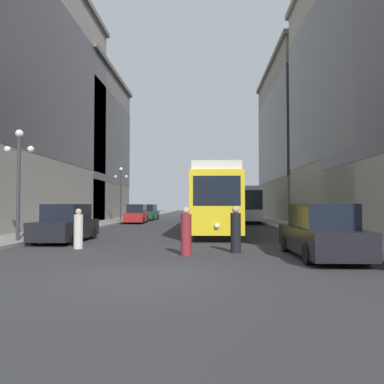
{
  "coord_description": "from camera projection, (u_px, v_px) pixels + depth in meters",
  "views": [
    {
      "loc": [
        1.46,
        -8.84,
        1.79
      ],
      "look_at": [
        0.58,
        13.03,
        2.56
      ],
      "focal_mm": 33.67,
      "sensor_mm": 36.0,
      "label": 1
    }
  ],
  "objects": [
    {
      "name": "pedestrian_crossing_far",
      "position": [
        78.0,
        230.0,
        14.63
      ],
      "size": [
        0.36,
        0.36,
        1.63
      ],
      "rotation": [
        0.0,
        0.0,
        4.87
      ],
      "color": "beige",
      "rests_on": "ground"
    },
    {
      "name": "pedestrian_on_sidewalk",
      "position": [
        236.0,
        231.0,
        13.48
      ],
      "size": [
        0.39,
        0.39,
        1.73
      ],
      "rotation": [
        0.0,
        0.0,
        0.84
      ],
      "color": "black",
      "rests_on": "ground"
    },
    {
      "name": "parked_car_left_far",
      "position": [
        66.0,
        224.0,
        17.39
      ],
      "size": [
        1.95,
        4.49,
        1.82
      ],
      "rotation": [
        0.0,
        0.0,
        -0.02
      ],
      "color": "black",
      "rests_on": "ground"
    },
    {
      "name": "sidewalk_left",
      "position": [
        136.0,
        217.0,
        49.09
      ],
      "size": [
        3.04,
        120.0,
        0.15
      ],
      "primitive_type": "cube",
      "color": "gray",
      "rests_on": "ground"
    },
    {
      "name": "lamp_post_left_far",
      "position": [
        121.0,
        186.0,
        36.47
      ],
      "size": [
        1.41,
        0.36,
        5.44
      ],
      "color": "#333338",
      "rests_on": "sidewalk_left"
    },
    {
      "name": "sidewalk_right",
      "position": [
        256.0,
        217.0,
        48.44
      ],
      "size": [
        3.04,
        120.0,
        0.15
      ],
      "primitive_type": "cube",
      "color": "gray",
      "rests_on": "ground"
    },
    {
      "name": "parked_car_left_near",
      "position": [
        137.0,
        214.0,
        34.93
      ],
      "size": [
        2.0,
        4.65,
        1.82
      ],
      "rotation": [
        0.0,
        0.0,
        0.03
      ],
      "color": "black",
      "rests_on": "ground"
    },
    {
      "name": "building_left_corner",
      "position": [
        60.0,
        144.0,
        44.05
      ],
      "size": [
        14.21,
        17.08,
        17.91
      ],
      "color": "slate",
      "rests_on": "ground"
    },
    {
      "name": "parked_car_right_far",
      "position": [
        320.0,
        233.0,
        12.17
      ],
      "size": [
        1.9,
        4.85,
        1.82
      ],
      "rotation": [
        0.0,
        0.0,
        3.15
      ],
      "color": "black",
      "rests_on": "ground"
    },
    {
      "name": "parked_car_left_mid",
      "position": [
        148.0,
        213.0,
        41.78
      ],
      "size": [
        2.08,
        4.44,
        1.82
      ],
      "rotation": [
        0.0,
        0.0,
        -0.06
      ],
      "color": "black",
      "rests_on": "ground"
    },
    {
      "name": "pedestrian_crossing_near",
      "position": [
        186.0,
        233.0,
        12.73
      ],
      "size": [
        0.38,
        0.38,
        1.71
      ],
      "rotation": [
        0.0,
        0.0,
        5.85
      ],
      "color": "maroon",
      "rests_on": "ground"
    },
    {
      "name": "streetcar",
      "position": [
        214.0,
        200.0,
        23.98
      ],
      "size": [
        2.63,
        14.78,
        3.89
      ],
      "rotation": [
        0.0,
        0.0,
        0.0
      ],
      "color": "black",
      "rests_on": "ground"
    },
    {
      "name": "building_right_far",
      "position": [
        330.0,
        139.0,
        46.06
      ],
      "size": [
        15.9,
        20.13,
        19.76
      ],
      "color": "gray",
      "rests_on": "ground"
    },
    {
      "name": "transit_bus",
      "position": [
        242.0,
        203.0,
        37.23
      ],
      "size": [
        2.72,
        12.19,
        3.45
      ],
      "rotation": [
        0.0,
        0.0,
        0.01
      ],
      "color": "black",
      "rests_on": "ground"
    },
    {
      "name": "lamp_post_left_near",
      "position": [
        19.0,
        167.0,
        16.63
      ],
      "size": [
        1.41,
        0.36,
        5.12
      ],
      "color": "#333338",
      "rests_on": "sidewalk_left"
    },
    {
      "name": "ground_plane",
      "position": [
        147.0,
        278.0,
        8.82
      ],
      "size": [
        200.0,
        200.0,
        0.0
      ],
      "primitive_type": "plane",
      "color": "#303033"
    }
  ]
}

